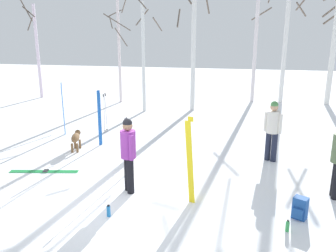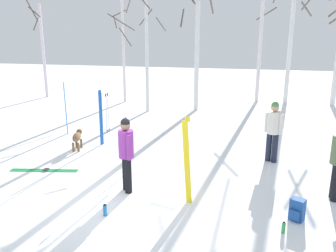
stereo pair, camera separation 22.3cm
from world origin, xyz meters
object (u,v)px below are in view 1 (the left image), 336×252
object	(u,v)px
birch_tree_5	(288,22)
water_bottle_1	(287,226)
ski_poles_0	(105,112)
birch_tree_2	(144,49)
birch_tree_4	(256,33)
birch_tree_0	(37,49)
person_2	(128,151)
ski_poles_1	(127,145)
backpack_1	(300,208)
birch_tree_3	(193,37)
birch_tree_1	(119,48)
dog	(76,138)
person_0	(273,127)
ski_pair_lying_0	(44,171)
ski_pair_planted_1	(100,118)
ski_pair_planted_2	(63,109)
birch_tree_6	(335,37)
ski_pair_planted_0	(190,161)
water_bottle_0	(109,211)

from	to	relation	value
birch_tree_5	water_bottle_1	bearing A→B (deg)	-94.61
ski_poles_0	birch_tree_2	world-z (taller)	birch_tree_2
birch_tree_4	birch_tree_0	bearing A→B (deg)	-173.37
person_2	ski_poles_1	xyz separation A→B (m)	(-0.38, 0.95, -0.19)
backpack_1	birch_tree_3	bearing A→B (deg)	110.92
ski_poles_0	person_2	bearing A→B (deg)	-61.30
birch_tree_1	birch_tree_5	distance (m)	8.51
birch_tree_2	birch_tree_4	distance (m)	6.11
person_2	dog	bearing A→B (deg)	136.85
person_0	ski_pair_lying_0	xyz separation A→B (m)	(-5.81, -2.16, -0.97)
person_2	water_bottle_1	bearing A→B (deg)	-15.59
ski_pair_planted_1	ski_pair_planted_2	bearing A→B (deg)	154.64
birch_tree_0	ski_pair_planted_2	bearing A→B (deg)	-51.99
ski_poles_1	backpack_1	xyz separation A→B (m)	(4.00, -1.35, -0.57)
person_0	birch_tree_4	world-z (taller)	birch_tree_4
person_0	birch_tree_6	bearing A→B (deg)	69.64
person_0	ski_pair_planted_2	bearing A→B (deg)	171.19
birch_tree_1	birch_tree_3	distance (m)	4.18
person_0	birch_tree_4	xyz separation A→B (m)	(-0.39, 8.94, 2.55)
person_2	ski_pair_planted_0	distance (m)	1.43
ski_pair_planted_0	birch_tree_1	xyz separation A→B (m)	(-5.33, 10.23, 1.85)
birch_tree_0	birch_tree_4	distance (m)	11.79
ski_poles_1	water_bottle_0	world-z (taller)	ski_poles_1
ski_pair_planted_1	birch_tree_6	size ratio (longest dim) A/B	0.28
person_0	birch_tree_5	xyz separation A→B (m)	(1.09, 8.88, 3.06)
ski_pair_planted_0	ski_pair_planted_1	xyz separation A→B (m)	(-3.43, 3.22, -0.05)
birch_tree_1	water_bottle_0	bearing A→B (deg)	-70.87
ski_pair_planted_1	ski_poles_1	xyz separation A→B (m)	(1.63, -2.07, -0.10)
birch_tree_2	birch_tree_0	bearing A→B (deg)	161.90
water_bottle_1	birch_tree_3	distance (m)	10.84
birch_tree_1	birch_tree_3	xyz separation A→B (m)	(3.98, -1.15, 0.56)
person_0	birch_tree_0	distance (m)	14.36
ski_pair_planted_2	birch_tree_0	bearing A→B (deg)	128.01
ski_pair_planted_1	ski_pair_lying_0	distance (m)	2.63
ski_poles_1	water_bottle_0	distance (m)	2.23
birch_tree_0	birch_tree_6	size ratio (longest dim) A/B	0.86
ski_pair_planted_0	ski_poles_0	xyz separation A→B (m)	(-3.85, 4.65, -0.17)
person_0	birch_tree_3	xyz separation A→B (m)	(-3.20, 6.13, 2.37)
birch_tree_3	birch_tree_4	distance (m)	3.97
ski_pair_lying_0	birch_tree_5	world-z (taller)	birch_tree_5
ski_pair_planted_1	birch_tree_5	xyz separation A→B (m)	(6.36, 8.62, 3.15)
dog	water_bottle_0	xyz separation A→B (m)	(2.51, -3.53, -0.27)
ski_poles_1	birch_tree_6	size ratio (longest dim) A/B	0.23
birch_tree_0	birch_tree_2	world-z (taller)	birch_tree_2
ski_pair_planted_2	birch_tree_0	xyz separation A→B (m)	(-5.08, 6.49, 1.75)
ski_pair_lying_0	birch_tree_5	xyz separation A→B (m)	(6.90, 11.04, 4.03)
ski_pair_lying_0	ski_pair_planted_1	bearing A→B (deg)	77.52
water_bottle_1	birch_tree_6	size ratio (longest dim) A/B	0.04
ski_poles_1	birch_tree_4	size ratio (longest dim) A/B	0.23
birch_tree_2	dog	bearing A→B (deg)	-95.09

